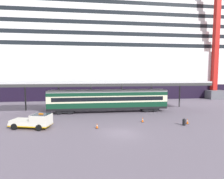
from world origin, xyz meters
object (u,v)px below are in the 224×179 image
object	(u,v)px
dockside_crane	(218,31)
traffic_cone_near	(97,126)
service_truck	(35,121)
cruise_ship	(85,53)
traffic_cone_mid	(143,120)
traffic_cone_far	(187,121)
quay_bollard	(184,122)
train_carriage	(108,100)

from	to	relation	value
dockside_crane	traffic_cone_near	bearing A→B (deg)	-144.61
service_truck	cruise_ship	bearing A→B (deg)	81.27
traffic_cone_near	dockside_crane	distance (m)	46.08
traffic_cone_near	dockside_crane	size ratio (longest dim) A/B	0.01
traffic_cone_mid	dockside_crane	world-z (taller)	dockside_crane
traffic_cone_near	traffic_cone_far	xyz separation A→B (m)	(12.76, 0.47, 0.06)
dockside_crane	service_truck	bearing A→B (deg)	-151.17
service_truck	traffic_cone_mid	world-z (taller)	service_truck
traffic_cone_mid	quay_bollard	bearing A→B (deg)	-24.82
train_carriage	service_truck	world-z (taller)	train_carriage
train_carriage	dockside_crane	world-z (taller)	dockside_crane
train_carriage	quay_bollard	size ratio (longest dim) A/B	22.50
cruise_ship	traffic_cone_far	distance (m)	44.68
dockside_crane	quay_bollard	size ratio (longest dim) A/B	60.43
traffic_cone_far	dockside_crane	xyz separation A→B (m)	(21.70, 24.02, 18.27)
cruise_ship	dockside_crane	distance (m)	40.09
quay_bollard	dockside_crane	bearing A→B (deg)	47.54
quay_bollard	traffic_cone_far	bearing A→B (deg)	36.22
service_truck	traffic_cone_near	world-z (taller)	service_truck
cruise_ship	dockside_crane	size ratio (longest dim) A/B	3.06
dockside_crane	quay_bollard	xyz separation A→B (m)	(-22.53, -24.63, -18.14)
dockside_crane	train_carriage	bearing A→B (deg)	-155.55
train_carriage	dockside_crane	distance (m)	38.69
cruise_ship	train_carriage	size ratio (longest dim) A/B	8.21
train_carriage	traffic_cone_far	distance (m)	14.08
traffic_cone_mid	traffic_cone_near	bearing A→B (deg)	-161.67
traffic_cone_far	dockside_crane	size ratio (longest dim) A/B	0.01
train_carriage	traffic_cone_near	distance (m)	10.48
cruise_ship	traffic_cone_far	xyz separation A→B (m)	(14.77, -39.96, -13.46)
service_truck	traffic_cone_far	bearing A→B (deg)	-1.70
train_carriage	service_truck	xyz separation A→B (m)	(-10.59, -8.88, -1.32)
cruise_ship	traffic_cone_far	world-z (taller)	cruise_ship
dockside_crane	traffic_cone_far	bearing A→B (deg)	-132.10
cruise_ship	service_truck	bearing A→B (deg)	-98.73
train_carriage	quay_bollard	bearing A→B (deg)	-47.15
traffic_cone_far	service_truck	bearing A→B (deg)	178.30
train_carriage	quay_bollard	xyz separation A→B (m)	(9.38, -10.11, -1.79)
service_truck	traffic_cone_mid	bearing A→B (deg)	4.46
traffic_cone_mid	traffic_cone_far	world-z (taller)	traffic_cone_far
service_truck	dockside_crane	xyz separation A→B (m)	(42.51, 23.40, 17.66)
cruise_ship	service_truck	xyz separation A→B (m)	(-6.04, -39.34, -12.86)
train_carriage	dockside_crane	bearing A→B (deg)	24.45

